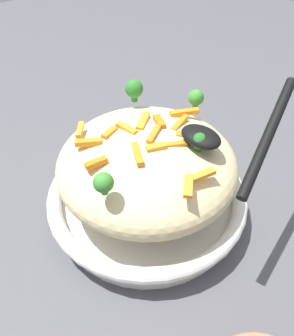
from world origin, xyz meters
name	(u,v)px	position (x,y,z in m)	size (l,w,h in m)	color
ground_plane	(147,208)	(0.00, 0.00, 0.00)	(2.40, 2.40, 0.00)	#4C4C51
serving_bowl	(147,197)	(0.00, 0.00, 0.03)	(0.30, 0.30, 0.05)	white
pasta_mound	(147,164)	(0.00, 0.00, 0.10)	(0.25, 0.25, 0.10)	beige
carrot_piece_0	(143,121)	(0.03, -0.02, 0.15)	(0.04, 0.01, 0.01)	orange
carrot_piece_1	(88,142)	(0.05, 0.06, 0.14)	(0.03, 0.01, 0.01)	orange
carrot_piece_2	(127,128)	(0.03, 0.01, 0.15)	(0.03, 0.01, 0.01)	orange
carrot_piece_3	(80,130)	(0.08, 0.05, 0.14)	(0.03, 0.01, 0.01)	orange
carrot_piece_4	(172,145)	(-0.03, -0.01, 0.14)	(0.04, 0.01, 0.01)	orange
carrot_piece_5	(180,123)	(-0.01, -0.06, 0.14)	(0.04, 0.01, 0.01)	orange
carrot_piece_6	(156,147)	(-0.03, 0.01, 0.15)	(0.03, 0.01, 0.01)	orange
carrot_piece_7	(154,135)	(-0.01, -0.01, 0.15)	(0.04, 0.01, 0.01)	orange
carrot_piece_8	(159,122)	(0.01, -0.03, 0.15)	(0.03, 0.01, 0.01)	orange
carrot_piece_9	(192,135)	(-0.04, -0.05, 0.14)	(0.04, 0.01, 0.01)	orange
carrot_piece_10	(188,186)	(-0.09, 0.03, 0.14)	(0.03, 0.01, 0.01)	orange
carrot_piece_11	(137,154)	(-0.02, 0.03, 0.15)	(0.04, 0.01, 0.01)	orange
carrot_piece_12	(204,174)	(-0.09, 0.00, 0.14)	(0.03, 0.01, 0.01)	orange
carrot_piece_13	(110,133)	(0.04, 0.03, 0.14)	(0.03, 0.01, 0.01)	orange
carrot_piece_14	(184,112)	(0.01, -0.08, 0.14)	(0.04, 0.01, 0.01)	orange
carrot_piece_15	(96,163)	(0.01, 0.08, 0.14)	(0.03, 0.01, 0.01)	orange
broccoli_floret_0	(196,98)	(0.01, -0.11, 0.15)	(0.02, 0.02, 0.03)	#377928
broccoli_floret_1	(134,89)	(0.09, -0.05, 0.16)	(0.03, 0.03, 0.03)	#296820
broccoli_floret_2	(199,141)	(-0.06, -0.03, 0.15)	(0.02, 0.02, 0.03)	#205B1C
broccoli_floret_3	(104,183)	(-0.04, 0.10, 0.15)	(0.02, 0.02, 0.03)	#377928
serving_spoon	(224,136)	(-0.08, -0.05, 0.16)	(0.13, 0.15, 0.08)	black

